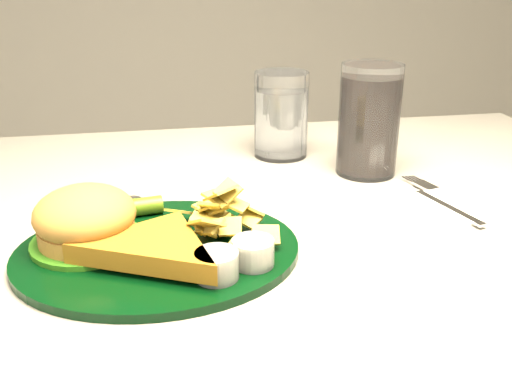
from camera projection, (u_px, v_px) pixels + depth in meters
dinner_plate at (156, 226)px, 0.58m from camera, size 0.30×0.25×0.07m
water_glass at (281, 115)px, 0.88m from camera, size 0.10×0.10×0.13m
cola_glass at (369, 120)px, 0.80m from camera, size 0.10×0.10×0.16m
fork_napkin at (445, 205)px, 0.71m from camera, size 0.15×0.17×0.01m
spoon at (142, 228)px, 0.65m from camera, size 0.10×0.16×0.01m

